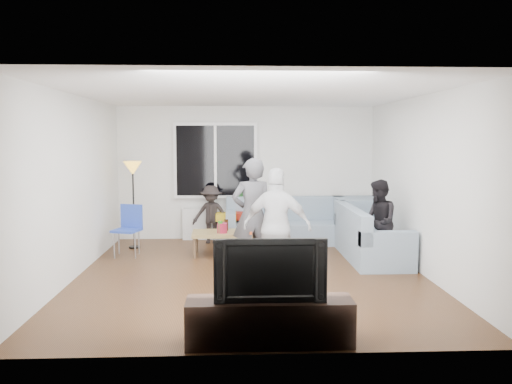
{
  "coord_description": "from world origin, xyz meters",
  "views": [
    {
      "loc": [
        -0.24,
        -7.23,
        1.97
      ],
      "look_at": [
        0.1,
        0.6,
        1.15
      ],
      "focal_mm": 35.66,
      "sensor_mm": 36.0,
      "label": 1
    }
  ],
  "objects_px": {
    "player_right": "(277,226)",
    "spectator_back": "(211,214)",
    "floor_lamp": "(134,205)",
    "spectator_right": "(378,222)",
    "coffee_table": "(225,243)",
    "tv_console": "(269,321)",
    "player_left": "(252,215)",
    "sofa_back_section": "(287,221)",
    "side_chair": "(127,231)",
    "sofa_right_section": "(371,233)",
    "television": "(270,268)"
  },
  "relations": [
    {
      "from": "tv_console",
      "to": "sofa_back_section",
      "type": "bearing_deg",
      "value": 82.12
    },
    {
      "from": "floor_lamp",
      "to": "sofa_right_section",
      "type": "bearing_deg",
      "value": -13.55
    },
    {
      "from": "floor_lamp",
      "to": "spectator_back",
      "type": "relative_size",
      "value": 1.42
    },
    {
      "from": "floor_lamp",
      "to": "player_left",
      "type": "distance_m",
      "value": 2.69
    },
    {
      "from": "side_chair",
      "to": "tv_console",
      "type": "xyz_separation_m",
      "value": [
        2.15,
        -3.77,
        -0.21
      ]
    },
    {
      "from": "coffee_table",
      "to": "tv_console",
      "type": "distance_m",
      "value": 3.84
    },
    {
      "from": "side_chair",
      "to": "floor_lamp",
      "type": "height_order",
      "value": "floor_lamp"
    },
    {
      "from": "sofa_right_section",
      "to": "sofa_back_section",
      "type": "bearing_deg",
      "value": 43.48
    },
    {
      "from": "coffee_table",
      "to": "tv_console",
      "type": "xyz_separation_m",
      "value": [
        0.5,
        -3.8,
        0.02
      ]
    },
    {
      "from": "sofa_right_section",
      "to": "tv_console",
      "type": "height_order",
      "value": "sofa_right_section"
    },
    {
      "from": "side_chair",
      "to": "spectator_right",
      "type": "distance_m",
      "value": 4.14
    },
    {
      "from": "player_left",
      "to": "spectator_right",
      "type": "bearing_deg",
      "value": 178.98
    },
    {
      "from": "coffee_table",
      "to": "spectator_right",
      "type": "relative_size",
      "value": 0.82
    },
    {
      "from": "side_chair",
      "to": "player_right",
      "type": "distance_m",
      "value": 2.98
    },
    {
      "from": "sofa_back_section",
      "to": "player_left",
      "type": "relative_size",
      "value": 1.36
    },
    {
      "from": "sofa_right_section",
      "to": "television",
      "type": "relative_size",
      "value": 1.89
    },
    {
      "from": "spectator_back",
      "to": "television",
      "type": "height_order",
      "value": "spectator_back"
    },
    {
      "from": "player_right",
      "to": "coffee_table",
      "type": "bearing_deg",
      "value": -51.68
    },
    {
      "from": "sofa_back_section",
      "to": "spectator_right",
      "type": "distance_m",
      "value": 2.15
    },
    {
      "from": "sofa_back_section",
      "to": "floor_lamp",
      "type": "xyz_separation_m",
      "value": [
        -2.81,
        -0.35,
        0.36
      ]
    },
    {
      "from": "floor_lamp",
      "to": "coffee_table",
      "type": "bearing_deg",
      "value": -20.41
    },
    {
      "from": "floor_lamp",
      "to": "television",
      "type": "distance_m",
      "value": 4.91
    },
    {
      "from": "floor_lamp",
      "to": "player_left",
      "type": "relative_size",
      "value": 0.92
    },
    {
      "from": "spectator_right",
      "to": "television",
      "type": "height_order",
      "value": "spectator_right"
    },
    {
      "from": "player_left",
      "to": "spectator_right",
      "type": "relative_size",
      "value": 1.26
    },
    {
      "from": "player_right",
      "to": "spectator_back",
      "type": "distance_m",
      "value": 2.97
    },
    {
      "from": "coffee_table",
      "to": "floor_lamp",
      "type": "distance_m",
      "value": 1.85
    },
    {
      "from": "coffee_table",
      "to": "spectator_back",
      "type": "relative_size",
      "value": 1.0
    },
    {
      "from": "sofa_back_section",
      "to": "sofa_right_section",
      "type": "xyz_separation_m",
      "value": [
        1.26,
        -1.33,
        0.0
      ]
    },
    {
      "from": "player_right",
      "to": "spectator_right",
      "type": "relative_size",
      "value": 1.18
    },
    {
      "from": "sofa_right_section",
      "to": "side_chair",
      "type": "distance_m",
      "value": 4.08
    },
    {
      "from": "coffee_table",
      "to": "floor_lamp",
      "type": "bearing_deg",
      "value": 159.59
    },
    {
      "from": "sofa_right_section",
      "to": "player_left",
      "type": "xyz_separation_m",
      "value": [
        -1.99,
        -0.73,
        0.42
      ]
    },
    {
      "from": "tv_console",
      "to": "floor_lamp",
      "type": "bearing_deg",
      "value": 115.91
    },
    {
      "from": "player_right",
      "to": "spectator_back",
      "type": "relative_size",
      "value": 1.44
    },
    {
      "from": "floor_lamp",
      "to": "player_left",
      "type": "height_order",
      "value": "player_left"
    },
    {
      "from": "side_chair",
      "to": "player_right",
      "type": "bearing_deg",
      "value": -17.8
    },
    {
      "from": "spectator_back",
      "to": "tv_console",
      "type": "relative_size",
      "value": 0.69
    },
    {
      "from": "player_right",
      "to": "floor_lamp",
      "type": "bearing_deg",
      "value": -29.32
    },
    {
      "from": "coffee_table",
      "to": "tv_console",
      "type": "height_order",
      "value": "tv_console"
    },
    {
      "from": "player_right",
      "to": "spectator_right",
      "type": "bearing_deg",
      "value": -132.83
    },
    {
      "from": "spectator_right",
      "to": "spectator_back",
      "type": "xyz_separation_m",
      "value": [
        -2.7,
        1.75,
        -0.12
      ]
    },
    {
      "from": "sofa_right_section",
      "to": "spectator_back",
      "type": "bearing_deg",
      "value": 63.19
    },
    {
      "from": "sofa_right_section",
      "to": "spectator_right",
      "type": "xyz_separation_m",
      "value": [
        0.0,
        -0.39,
        0.24
      ]
    },
    {
      "from": "coffee_table",
      "to": "floor_lamp",
      "type": "relative_size",
      "value": 0.71
    },
    {
      "from": "sofa_back_section",
      "to": "television",
      "type": "distance_m",
      "value": 4.83
    },
    {
      "from": "floor_lamp",
      "to": "tv_console",
      "type": "xyz_separation_m",
      "value": [
        2.15,
        -4.42,
        -0.56
      ]
    },
    {
      "from": "sofa_right_section",
      "to": "player_right",
      "type": "bearing_deg",
      "value": 130.08
    },
    {
      "from": "player_right",
      "to": "spectator_right",
      "type": "xyz_separation_m",
      "value": [
        1.68,
        1.03,
        -0.12
      ]
    },
    {
      "from": "floor_lamp",
      "to": "spectator_right",
      "type": "bearing_deg",
      "value": -18.57
    }
  ]
}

